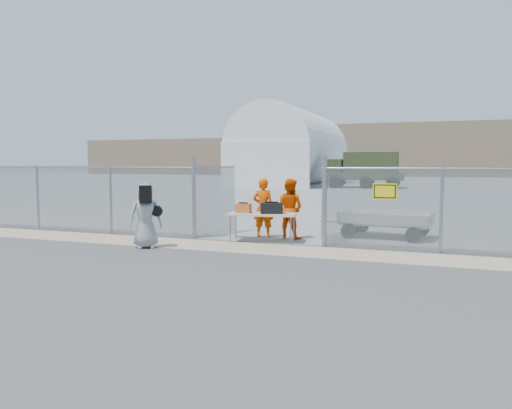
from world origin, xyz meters
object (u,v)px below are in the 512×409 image
at_px(folding_table, 262,228).
at_px(security_worker_left, 263,208).
at_px(visitor, 145,215).
at_px(security_worker_right, 289,209).
at_px(utility_trailer, 386,224).

bearing_deg(folding_table, security_worker_left, 99.42).
bearing_deg(visitor, security_worker_right, 7.55).
distance_m(folding_table, security_worker_left, 1.01).
height_order(security_worker_left, utility_trailer, security_worker_left).
relative_size(security_worker_left, visitor, 1.04).
xyz_separation_m(security_worker_right, visitor, (-3.17, -2.94, -0.03)).
distance_m(folding_table, security_worker_right, 1.15).
xyz_separation_m(security_worker_right, utility_trailer, (2.72, 1.23, -0.49)).
xyz_separation_m(security_worker_left, visitor, (-2.34, -2.89, -0.03)).
xyz_separation_m(security_worker_left, utility_trailer, (3.54, 1.28, -0.49)).
height_order(security_worker_left, visitor, security_worker_left).
distance_m(folding_table, visitor, 3.35).
height_order(folding_table, visitor, visitor).
xyz_separation_m(folding_table, security_worker_right, (0.55, 0.89, 0.49)).
xyz_separation_m(folding_table, utility_trailer, (3.27, 2.12, 0.00)).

